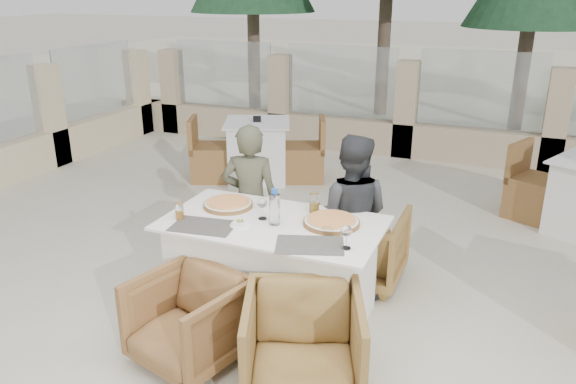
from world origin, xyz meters
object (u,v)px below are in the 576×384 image
at_px(wine_glass_centre, 262,207).
at_px(diner_right, 350,216).
at_px(water_bottle, 275,207).
at_px(armchair_far_left, 247,246).
at_px(armchair_near_left, 189,321).
at_px(armchair_near_right, 303,347).
at_px(bg_table_a, 258,151).
at_px(armchair_far_right, 362,245).
at_px(pizza_right, 331,221).
at_px(olive_dish, 240,223).
at_px(wine_glass_corner, 346,236).
at_px(diner_left, 250,202).
at_px(beer_glass_left, 180,211).
at_px(pizza_left, 228,204).
at_px(beer_glass_right, 314,203).
at_px(dining_table, 273,269).

xyz_separation_m(wine_glass_centre, diner_right, (0.52, 0.55, -0.20)).
bearing_deg(diner_right, water_bottle, 50.60).
relative_size(armchair_far_left, armchair_near_left, 0.93).
bearing_deg(armchair_near_right, bg_table_a, 98.04).
height_order(armchair_far_right, diner_right, diner_right).
relative_size(pizza_right, armchair_far_left, 0.66).
height_order(olive_dish, bg_table_a, olive_dish).
distance_m(pizza_right, armchair_far_right, 0.83).
bearing_deg(wine_glass_centre, wine_glass_corner, -19.13).
xyz_separation_m(wine_glass_centre, diner_left, (-0.35, 0.51, -0.19)).
relative_size(olive_dish, armchair_near_right, 0.15).
bearing_deg(water_bottle, armchair_far_left, 133.60).
relative_size(olive_dish, armchair_near_left, 0.16).
bearing_deg(wine_glass_centre, pizza_right, 10.39).
height_order(pizza_right, beer_glass_left, beer_glass_left).
distance_m(pizza_right, wine_glass_centre, 0.52).
height_order(olive_dish, armchair_far_right, olive_dish).
relative_size(pizza_left, armchair_near_right, 0.52).
height_order(diner_left, diner_right, diner_left).
height_order(diner_left, bg_table_a, diner_left).
distance_m(pizza_left, olive_dish, 0.39).
height_order(olive_dish, armchair_near_right, olive_dish).
bearing_deg(water_bottle, wine_glass_corner, -17.75).
xyz_separation_m(olive_dish, bg_table_a, (-1.30, 3.04, -0.41)).
height_order(pizza_right, armchair_near_right, pizza_right).
bearing_deg(pizza_right, wine_glass_corner, -58.12).
bearing_deg(pizza_right, beer_glass_left, -163.05).
distance_m(pizza_left, beer_glass_right, 0.68).
bearing_deg(diner_left, olive_dish, 96.61).
height_order(armchair_near_left, diner_left, diner_left).
bearing_deg(armchair_far_right, diner_right, 76.60).
xyz_separation_m(wine_glass_corner, bg_table_a, (-2.11, 3.11, -0.48)).
bearing_deg(armchair_far_left, wine_glass_corner, 155.19).
height_order(pizza_right, bg_table_a, pizza_right).
xyz_separation_m(armchair_near_left, diner_right, (0.71, 1.31, 0.36)).
height_order(water_bottle, armchair_near_right, water_bottle).
height_order(water_bottle, wine_glass_centre, water_bottle).
bearing_deg(wine_glass_corner, wine_glass_centre, 160.87).
bearing_deg(beer_glass_left, armchair_far_left, 74.13).
bearing_deg(diner_right, pizza_right, 82.00).
height_order(dining_table, wine_glass_corner, wine_glass_corner).
bearing_deg(pizza_left, wine_glass_corner, -19.01).
bearing_deg(pizza_right, dining_table, -164.27).
xyz_separation_m(wine_glass_corner, armchair_near_left, (-0.91, -0.51, -0.56)).
xyz_separation_m(armchair_far_right, armchair_near_left, (-0.77, -1.53, -0.02)).
height_order(wine_glass_centre, diner_right, diner_right).
bearing_deg(olive_dish, armchair_far_left, 113.31).
bearing_deg(olive_dish, wine_glass_corner, -4.98).
bearing_deg(pizza_left, olive_dish, -49.23).
relative_size(armchair_near_left, armchair_near_right, 0.92).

